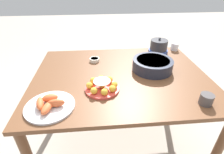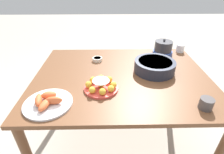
# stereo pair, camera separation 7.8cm
# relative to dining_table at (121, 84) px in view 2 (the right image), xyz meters

# --- Properties ---
(ground_plane) EXTENTS (12.00, 12.00, 0.00)m
(ground_plane) POSITION_rel_dining_table_xyz_m (0.00, 0.00, -0.68)
(ground_plane) COLOR #B2A899
(dining_table) EXTENTS (1.38, 1.06, 0.77)m
(dining_table) POSITION_rel_dining_table_xyz_m (0.00, 0.00, 0.00)
(dining_table) COLOR brown
(dining_table) RESTS_ON ground_plane
(cake_plate) EXTENTS (0.24, 0.24, 0.08)m
(cake_plate) POSITION_rel_dining_table_xyz_m (-0.16, -0.19, 0.12)
(cake_plate) COLOR #E04C42
(cake_plate) RESTS_ON dining_table
(serving_bowl) EXTENTS (0.33, 0.33, 0.09)m
(serving_bowl) POSITION_rel_dining_table_xyz_m (0.27, 0.06, 0.14)
(serving_bowl) COLOR #232838
(serving_bowl) RESTS_ON dining_table
(sauce_bowl) EXTENTS (0.09, 0.09, 0.03)m
(sauce_bowl) POSITION_rel_dining_table_xyz_m (-0.21, 0.26, 0.11)
(sauce_bowl) COLOR silver
(sauce_bowl) RESTS_ON dining_table
(seafood_platter) EXTENTS (0.30, 0.30, 0.07)m
(seafood_platter) POSITION_rel_dining_table_xyz_m (-0.48, -0.35, 0.11)
(seafood_platter) COLOR silver
(seafood_platter) RESTS_ON dining_table
(cup_near) EXTENTS (0.08, 0.08, 0.07)m
(cup_near) POSITION_rel_dining_table_xyz_m (0.48, -0.40, 0.13)
(cup_near) COLOR #4C4747
(cup_near) RESTS_ON dining_table
(cup_far) EXTENTS (0.08, 0.08, 0.08)m
(cup_far) POSITION_rel_dining_table_xyz_m (0.63, 0.46, 0.13)
(cup_far) COLOR white
(cup_far) RESTS_ON dining_table
(warming_pot) EXTENTS (0.19, 0.19, 0.16)m
(warming_pot) POSITION_rel_dining_table_xyz_m (0.43, 0.39, 0.16)
(warming_pot) COLOR #334C99
(warming_pot) RESTS_ON dining_table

